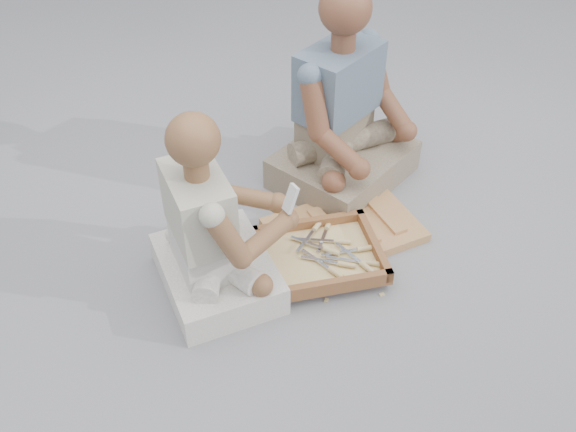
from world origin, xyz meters
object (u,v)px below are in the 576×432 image
tool_tray (319,256)px  craftsman (212,235)px  carved_panel (344,230)px  companion (344,121)px

tool_tray → craftsman: (-0.41, 0.10, 0.21)m
carved_panel → craftsman: bearing=-177.8°
craftsman → companion: size_ratio=0.84×
carved_panel → companion: 0.50m
tool_tray → companion: companion is taller
carved_panel → companion: size_ratio=0.66×
tool_tray → carved_panel: bearing=32.6°
craftsman → companion: (0.81, 0.38, 0.04)m
craftsman → companion: bearing=119.7°
craftsman → tool_tray: bearing=80.1°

